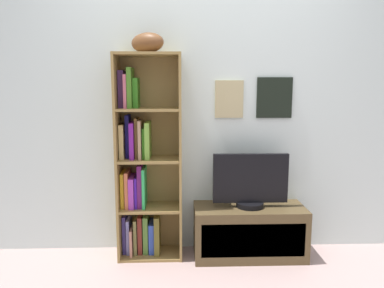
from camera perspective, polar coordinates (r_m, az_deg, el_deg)
back_wall at (r=3.05m, az=1.46°, el=5.60°), size 4.80×0.08×2.40m
bookshelf at (r=2.98m, az=-7.63°, el=-3.60°), size 0.51×0.29×1.63m
football at (r=2.89m, az=-6.95°, el=15.35°), size 0.32×0.28×0.15m
tv_stand at (r=3.11m, az=8.87°, el=-13.28°), size 0.89×0.37×0.42m
television at (r=2.97m, az=9.06°, el=-5.79°), size 0.60×0.22×0.44m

